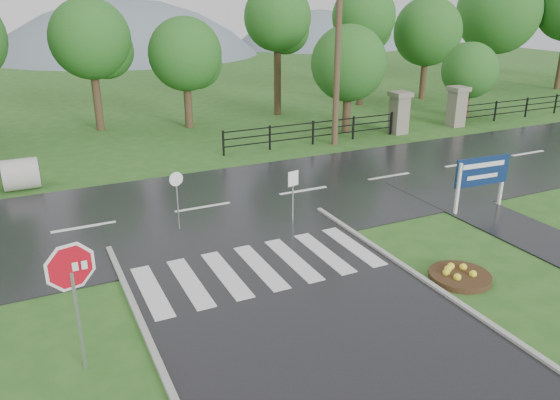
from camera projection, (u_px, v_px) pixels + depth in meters
ground at (363, 376)px, 10.76m from camera, size 120.00×120.00×0.00m
main_road at (203, 208)px, 19.18m from camera, size 90.00×8.00×0.04m
walkway at (514, 228)px, 17.59m from camera, size 2.20×11.00×0.04m
crosswalk at (260, 267)px, 14.95m from camera, size 6.50×2.80×0.02m
pillar_west at (399, 112)px, 29.11m from camera, size 1.00×1.00×2.24m
pillar_east at (457, 106)px, 30.74m from camera, size 1.00×1.00×2.24m
fence_west at (313, 130)px, 27.13m from camera, size 9.58×0.08×1.20m
hills at (103, 176)px, 72.41m from camera, size 102.00×48.00×48.00m
treeline at (143, 125)px, 31.38m from camera, size 83.20×5.20×10.00m
stop_sign at (72, 279)px, 10.26m from camera, size 1.27×0.34×2.94m
estate_billboard at (482, 174)px, 18.57m from camera, size 2.20×0.20×1.93m
flower_bed at (460, 275)px, 14.38m from camera, size 1.61×1.61×0.32m
reg_sign_small at (293, 186)px, 17.43m from camera, size 0.40×0.10×1.82m
reg_sign_round at (177, 193)px, 16.97m from camera, size 0.45×0.10×1.95m
utility_pole_east at (338, 51)px, 25.76m from camera, size 1.59×0.30×8.92m
entrance_tree_left at (349, 64)px, 28.54m from camera, size 3.97×3.97×5.66m
entrance_tree_right at (470, 71)px, 32.29m from camera, size 3.29×3.29×4.48m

